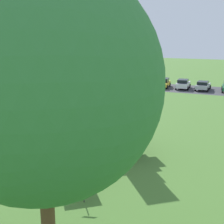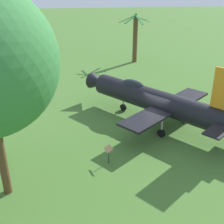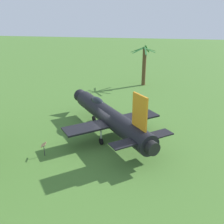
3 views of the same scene
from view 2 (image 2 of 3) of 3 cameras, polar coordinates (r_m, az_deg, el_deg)
name	(u,v)px [view 2 (image 2 of 3)]	position (r m, az deg, el deg)	size (l,w,h in m)	color
ground_plane	(159,124)	(22.76, 9.34, -2.38)	(200.00, 200.00, 0.00)	#47722D
display_jet	(157,101)	(22.16, 8.88, 2.25)	(11.12, 12.49, 5.37)	black
palm_tree	(135,38)	(39.35, 4.60, 14.38)	(3.86, 4.49, 6.27)	brown
info_plaque	(109,151)	(17.51, -0.68, -7.77)	(0.55, 0.69, 1.14)	#333333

